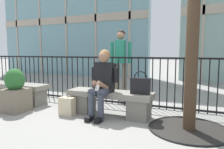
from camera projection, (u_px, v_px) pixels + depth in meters
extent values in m
plane|color=gray|center=(110.00, 115.00, 3.87)|extent=(60.00, 60.00, 0.00)
cube|color=gray|center=(110.00, 94.00, 3.83)|extent=(1.60, 0.44, 0.10)
cube|color=slate|center=(84.00, 103.00, 4.08)|extent=(0.36, 0.37, 0.35)
cube|color=slate|center=(139.00, 109.00, 3.63)|extent=(0.36, 0.37, 0.35)
cylinder|color=#383D4C|center=(97.00, 91.00, 3.73)|extent=(0.15, 0.40, 0.15)
cylinder|color=#383D4C|center=(91.00, 107.00, 3.58)|extent=(0.11, 0.11, 0.45)
cube|color=black|center=(90.00, 119.00, 3.54)|extent=(0.09, 0.22, 0.08)
cylinder|color=#383D4C|center=(106.00, 92.00, 3.66)|extent=(0.15, 0.40, 0.15)
cylinder|color=#383D4C|center=(101.00, 108.00, 3.50)|extent=(0.11, 0.11, 0.45)
cube|color=black|center=(99.00, 120.00, 3.47)|extent=(0.09, 0.22, 0.08)
cube|color=black|center=(105.00, 77.00, 3.80)|extent=(0.36, 0.30, 0.55)
cylinder|color=black|center=(94.00, 74.00, 3.88)|extent=(0.08, 0.08, 0.26)
cylinder|color=#8E664C|center=(95.00, 85.00, 3.64)|extent=(0.16, 0.28, 0.20)
cylinder|color=black|center=(116.00, 75.00, 3.71)|extent=(0.08, 0.08, 0.26)
cylinder|color=#8E664C|center=(103.00, 86.00, 3.58)|extent=(0.16, 0.28, 0.20)
cube|color=silver|center=(97.00, 87.00, 3.56)|extent=(0.07, 0.10, 0.13)
sphere|color=#8E664C|center=(104.00, 57.00, 3.74)|extent=(0.20, 0.20, 0.20)
sphere|color=olive|center=(105.00, 55.00, 3.77)|extent=(0.20, 0.20, 0.20)
cube|color=black|center=(140.00, 86.00, 3.57)|extent=(0.33, 0.15, 0.28)
torus|color=black|center=(140.00, 78.00, 3.56)|extent=(0.23, 0.02, 0.23)
cube|color=beige|center=(67.00, 106.00, 3.86)|extent=(0.28, 0.17, 0.33)
torus|color=#685E4C|center=(65.00, 97.00, 3.79)|extent=(0.14, 0.01, 0.14)
torus|color=#685E4C|center=(69.00, 96.00, 3.90)|extent=(0.14, 0.01, 0.14)
cylinder|color=#6B6051|center=(117.00, 81.00, 5.26)|extent=(0.13, 0.13, 0.90)
cube|color=black|center=(116.00, 97.00, 5.27)|extent=(0.09, 0.22, 0.06)
cylinder|color=#6B6051|center=(124.00, 81.00, 5.18)|extent=(0.13, 0.13, 0.90)
cube|color=black|center=(124.00, 98.00, 5.19)|extent=(0.09, 0.22, 0.06)
cube|color=#1E7259|center=(121.00, 52.00, 5.15)|extent=(0.29, 0.41, 0.56)
cylinder|color=#1E7259|center=(112.00, 52.00, 5.24)|extent=(0.08, 0.08, 0.52)
cylinder|color=#1E7259|center=(130.00, 52.00, 5.06)|extent=(0.08, 0.08, 0.52)
sphere|color=#8E664C|center=(121.00, 35.00, 5.10)|extent=(0.20, 0.20, 0.20)
sphere|color=black|center=(121.00, 34.00, 5.12)|extent=(0.20, 0.20, 0.20)
cylinder|color=black|center=(2.00, 74.00, 6.06)|extent=(0.02, 0.02, 1.07)
cylinder|color=black|center=(6.00, 74.00, 6.00)|extent=(0.02, 0.02, 1.07)
cylinder|color=black|center=(10.00, 74.00, 5.94)|extent=(0.02, 0.02, 1.07)
cylinder|color=black|center=(14.00, 75.00, 5.88)|extent=(0.02, 0.02, 1.07)
cylinder|color=black|center=(18.00, 75.00, 5.82)|extent=(0.02, 0.02, 1.07)
cylinder|color=black|center=(22.00, 75.00, 5.76)|extent=(0.02, 0.02, 1.07)
cylinder|color=black|center=(26.00, 75.00, 5.70)|extent=(0.02, 0.02, 1.07)
cylinder|color=black|center=(30.00, 76.00, 5.64)|extent=(0.02, 0.02, 1.07)
cylinder|color=black|center=(34.00, 76.00, 5.58)|extent=(0.02, 0.02, 1.07)
cylinder|color=black|center=(39.00, 76.00, 5.52)|extent=(0.02, 0.02, 1.07)
cylinder|color=black|center=(43.00, 76.00, 5.46)|extent=(0.02, 0.02, 1.07)
cylinder|color=black|center=(48.00, 77.00, 5.40)|extent=(0.02, 0.02, 1.07)
cylinder|color=black|center=(53.00, 77.00, 5.34)|extent=(0.02, 0.02, 1.07)
cylinder|color=black|center=(57.00, 77.00, 5.28)|extent=(0.02, 0.02, 1.07)
cylinder|color=black|center=(62.00, 78.00, 5.21)|extent=(0.02, 0.02, 1.07)
cylinder|color=black|center=(67.00, 78.00, 5.15)|extent=(0.02, 0.02, 1.07)
cylinder|color=black|center=(72.00, 78.00, 5.09)|extent=(0.02, 0.02, 1.07)
cylinder|color=black|center=(78.00, 78.00, 5.03)|extent=(0.02, 0.02, 1.07)
cylinder|color=black|center=(83.00, 79.00, 4.97)|extent=(0.02, 0.02, 1.07)
cylinder|color=black|center=(89.00, 79.00, 4.91)|extent=(0.02, 0.02, 1.07)
cylinder|color=black|center=(94.00, 79.00, 4.85)|extent=(0.02, 0.02, 1.07)
cylinder|color=black|center=(100.00, 80.00, 4.79)|extent=(0.02, 0.02, 1.07)
cylinder|color=black|center=(106.00, 80.00, 4.73)|extent=(0.02, 0.02, 1.07)
cylinder|color=black|center=(112.00, 80.00, 4.67)|extent=(0.02, 0.02, 1.07)
cylinder|color=black|center=(118.00, 81.00, 4.61)|extent=(0.02, 0.02, 1.07)
cylinder|color=black|center=(125.00, 81.00, 4.55)|extent=(0.02, 0.02, 1.07)
cylinder|color=black|center=(131.00, 82.00, 4.49)|extent=(0.02, 0.02, 1.07)
cylinder|color=black|center=(138.00, 82.00, 4.43)|extent=(0.02, 0.02, 1.07)
cylinder|color=black|center=(145.00, 82.00, 4.37)|extent=(0.02, 0.02, 1.07)
cylinder|color=black|center=(152.00, 83.00, 4.31)|extent=(0.02, 0.02, 1.07)
cylinder|color=black|center=(160.00, 83.00, 4.25)|extent=(0.02, 0.02, 1.07)
cylinder|color=black|center=(167.00, 84.00, 4.19)|extent=(0.02, 0.02, 1.07)
cylinder|color=black|center=(175.00, 84.00, 4.13)|extent=(0.02, 0.02, 1.07)
cylinder|color=black|center=(183.00, 85.00, 4.07)|extent=(0.02, 0.02, 1.07)
cylinder|color=black|center=(191.00, 85.00, 4.01)|extent=(0.02, 0.02, 1.07)
cylinder|color=black|center=(200.00, 86.00, 3.95)|extent=(0.02, 0.02, 1.07)
cylinder|color=black|center=(209.00, 86.00, 3.89)|extent=(0.02, 0.02, 1.07)
cylinder|color=black|center=(218.00, 87.00, 3.83)|extent=(0.02, 0.02, 1.07)
cube|color=black|center=(125.00, 103.00, 4.60)|extent=(8.50, 0.04, 0.04)
cube|color=black|center=(125.00, 58.00, 4.50)|extent=(8.50, 0.04, 0.04)
cylinder|color=black|center=(189.00, 129.00, 3.14)|extent=(1.17, 1.17, 0.01)
torus|color=black|center=(189.00, 129.00, 3.14)|extent=(1.20, 1.20, 0.03)
cylinder|color=#423021|center=(193.00, 14.00, 2.96)|extent=(0.18, 0.18, 3.40)
cube|color=gray|center=(16.00, 86.00, 4.80)|extent=(1.60, 0.44, 0.10)
cube|color=slate|center=(0.00, 93.00, 5.05)|extent=(0.36, 0.37, 0.35)
cube|color=slate|center=(35.00, 97.00, 4.60)|extent=(0.36, 0.37, 0.35)
cube|color=#726656|center=(16.00, 100.00, 4.10)|extent=(0.44, 0.44, 0.45)
ellipsoid|color=#28602B|center=(15.00, 80.00, 4.05)|extent=(0.37, 0.37, 0.44)
cube|color=#AD9E8C|center=(66.00, 20.00, 10.56)|extent=(8.54, 0.04, 0.36)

